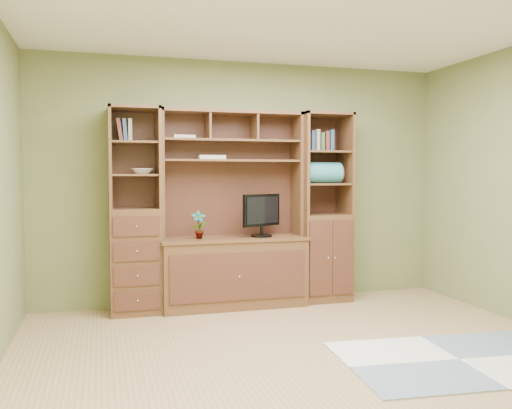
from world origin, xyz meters
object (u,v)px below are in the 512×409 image
object	(u,v)px
center_hutch	(233,209)
monitor	(262,207)
right_tower	(323,207)
left_tower	(135,211)

from	to	relation	value
center_hutch	monitor	size ratio (longest dim) A/B	3.32
right_tower	monitor	bearing A→B (deg)	-174.13
center_hutch	left_tower	bearing A→B (deg)	177.71
left_tower	monitor	distance (m)	1.30
right_tower	center_hutch	bearing A→B (deg)	-177.77
center_hutch	monitor	world-z (taller)	center_hutch
center_hutch	right_tower	xyz separation A→B (m)	(1.02, 0.04, 0.00)
left_tower	right_tower	size ratio (longest dim) A/B	1.00
center_hutch	right_tower	bearing A→B (deg)	2.23
left_tower	monitor	xyz separation A→B (m)	(1.30, -0.07, 0.01)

